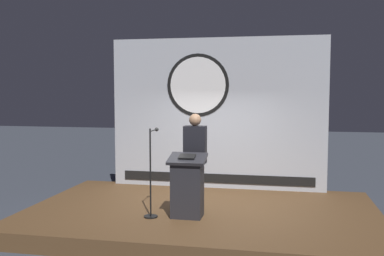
# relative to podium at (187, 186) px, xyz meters

# --- Properties ---
(ground_plane) EXTENTS (40.00, 40.00, 0.00)m
(ground_plane) POSITION_rel_podium_xyz_m (0.15, 0.56, -0.83)
(ground_plane) COLOR #383D47
(stage_platform) EXTENTS (6.40, 4.00, 0.30)m
(stage_platform) POSITION_rel_podium_xyz_m (0.15, 0.56, -0.68)
(stage_platform) COLOR brown
(stage_platform) RESTS_ON ground
(banner_display) EXTENTS (4.78, 0.12, 3.34)m
(banner_display) POSITION_rel_podium_xyz_m (0.14, 2.41, 1.14)
(banner_display) COLOR #B2B7C1
(banner_display) RESTS_ON stage_platform
(podium) EXTENTS (0.64, 0.50, 1.10)m
(podium) POSITION_rel_podium_xyz_m (0.00, 0.00, 0.00)
(podium) COLOR #26262B
(podium) RESTS_ON stage_platform
(speaker_person) EXTENTS (0.40, 0.26, 1.76)m
(speaker_person) POSITION_rel_podium_xyz_m (0.04, 0.48, 0.37)
(speaker_person) COLOR black
(speaker_person) RESTS_ON stage_platform
(microphone_stand) EXTENTS (0.24, 0.56, 1.54)m
(microphone_stand) POSITION_rel_podium_xyz_m (-0.61, -0.09, 0.01)
(microphone_stand) COLOR black
(microphone_stand) RESTS_ON stage_platform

